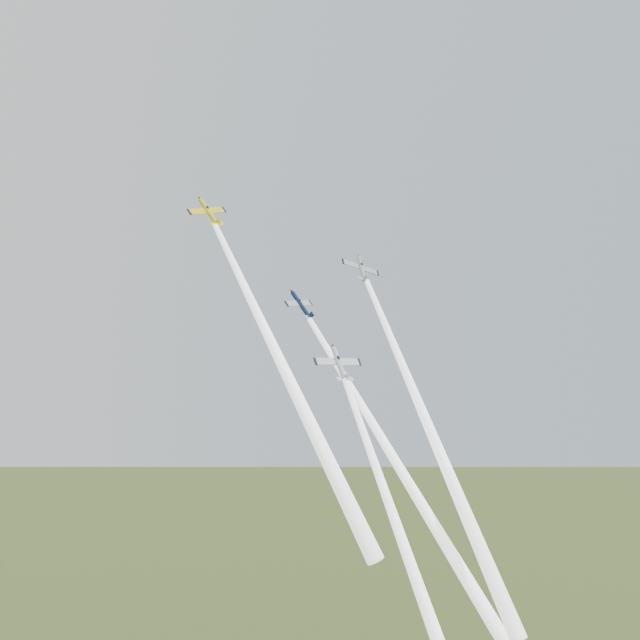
{
  "coord_description": "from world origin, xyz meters",
  "views": [
    {
      "loc": [
        -84.9,
        -109.88,
        77.87
      ],
      "look_at": [
        0.0,
        -6.0,
        92.0
      ],
      "focal_mm": 45.0,
      "sensor_mm": 36.0,
      "label": 1
    }
  ],
  "objects_px": {
    "plane_silver_low": "(339,364)",
    "plane_yellow": "(209,212)",
    "plane_navy": "(301,305)",
    "plane_silver_right": "(362,269)"
  },
  "relations": [
    {
      "from": "plane_yellow",
      "to": "plane_silver_low",
      "type": "distance_m",
      "value": 34.3
    },
    {
      "from": "plane_silver_right",
      "to": "plane_silver_low",
      "type": "distance_m",
      "value": 25.23
    },
    {
      "from": "plane_navy",
      "to": "plane_silver_low",
      "type": "height_order",
      "value": "plane_navy"
    },
    {
      "from": "plane_navy",
      "to": "plane_yellow",
      "type": "bearing_deg",
      "value": 145.15
    },
    {
      "from": "plane_navy",
      "to": "plane_silver_low",
      "type": "relative_size",
      "value": 0.86
    },
    {
      "from": "plane_silver_right",
      "to": "plane_silver_low",
      "type": "xyz_separation_m",
      "value": [
        -13.84,
        -9.58,
        -18.8
      ]
    },
    {
      "from": "plane_silver_right",
      "to": "plane_silver_low",
      "type": "bearing_deg",
      "value": -134.57
    },
    {
      "from": "plane_yellow",
      "to": "plane_silver_low",
      "type": "xyz_separation_m",
      "value": [
        16.32,
        -15.19,
        -26.07
      ]
    },
    {
      "from": "plane_silver_low",
      "to": "plane_yellow",
      "type": "bearing_deg",
      "value": 148.72
    },
    {
      "from": "plane_navy",
      "to": "plane_silver_low",
      "type": "bearing_deg",
      "value": -103.6
    }
  ]
}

